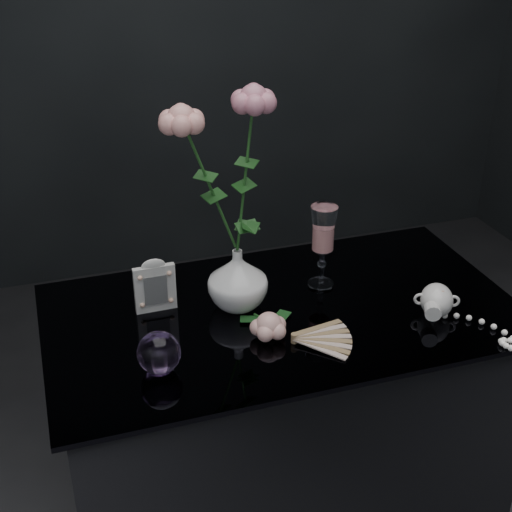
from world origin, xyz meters
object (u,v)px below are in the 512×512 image
object	(u,v)px
loose_rose	(269,326)
pearl_jar	(437,299)
picture_frame	(155,285)
paperweight	(159,353)
wine_glass	(323,247)
vase	(238,279)

from	to	relation	value
loose_rose	pearl_jar	distance (m)	0.38
picture_frame	paperweight	xyz separation A→B (m)	(-0.04, -0.22, -0.02)
wine_glass	picture_frame	xyz separation A→B (m)	(-0.39, 0.01, -0.04)
vase	loose_rose	xyz separation A→B (m)	(0.03, -0.14, -0.04)
wine_glass	pearl_jar	bearing A→B (deg)	-45.15
picture_frame	loose_rose	distance (m)	0.28
vase	paperweight	world-z (taller)	vase
wine_glass	vase	bearing A→B (deg)	-172.08
wine_glass	picture_frame	bearing A→B (deg)	178.34
pearl_jar	wine_glass	bearing A→B (deg)	159.70
loose_rose	picture_frame	bearing A→B (deg)	122.25
wine_glass	pearl_jar	size ratio (longest dim) A/B	0.79
wine_glass	loose_rose	size ratio (longest dim) A/B	1.18
wine_glass	paperweight	size ratio (longest dim) A/B	2.37
vase	picture_frame	world-z (taller)	vase
loose_rose	pearl_jar	world-z (taller)	pearl_jar
vase	wine_glass	world-z (taller)	wine_glass
vase	pearl_jar	distance (m)	0.44
picture_frame	wine_glass	bearing A→B (deg)	-2.82
picture_frame	loose_rose	xyz separation A→B (m)	(0.20, -0.18, -0.04)
vase	picture_frame	size ratio (longest dim) A/B	1.09
paperweight	pearl_jar	xyz separation A→B (m)	(0.62, 0.02, -0.01)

